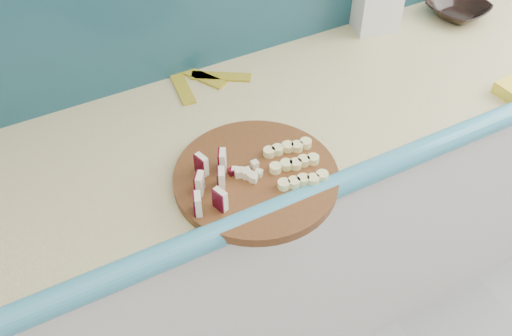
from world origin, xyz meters
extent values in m
cube|color=silver|center=(0.10, 1.50, 0.44)|extent=(2.20, 0.60, 0.88)
cube|color=#CDC178|center=(0.10, 1.50, 0.90)|extent=(2.20, 0.60, 0.03)
cube|color=teal|center=(0.10, 1.20, 0.90)|extent=(2.20, 0.06, 0.03)
cylinder|color=#4D2910|center=(-0.13, 1.30, 0.92)|extent=(0.46, 0.46, 0.02)
cube|color=beige|center=(-0.29, 1.26, 0.96)|extent=(0.02, 0.03, 0.05)
cube|color=#3F0412|center=(-0.30, 1.26, 0.96)|extent=(0.01, 0.03, 0.05)
cube|color=beige|center=(-0.26, 1.31, 0.96)|extent=(0.02, 0.03, 0.05)
cube|color=#3F0412|center=(-0.27, 1.31, 0.96)|extent=(0.01, 0.03, 0.05)
cube|color=beige|center=(-0.23, 1.36, 0.96)|extent=(0.02, 0.03, 0.05)
cube|color=#3F0412|center=(-0.24, 1.36, 0.96)|extent=(0.01, 0.03, 0.05)
cube|color=beige|center=(-0.24, 1.25, 0.96)|extent=(0.02, 0.03, 0.05)
cube|color=#3F0412|center=(-0.25, 1.25, 0.96)|extent=(0.01, 0.03, 0.05)
cube|color=beige|center=(-0.21, 1.30, 0.96)|extent=(0.02, 0.03, 0.05)
cube|color=#3F0412|center=(-0.22, 1.30, 0.96)|extent=(0.01, 0.03, 0.05)
cube|color=beige|center=(-0.19, 1.35, 0.96)|extent=(0.02, 0.03, 0.05)
cube|color=#3F0412|center=(-0.20, 1.35, 0.96)|extent=(0.01, 0.03, 0.05)
cube|color=#FAF1C8|center=(-0.14, 1.30, 0.94)|extent=(0.02, 0.02, 0.02)
cube|color=#FAF1C8|center=(-0.14, 1.31, 0.94)|extent=(0.02, 0.02, 0.02)
cube|color=#3F0412|center=(-0.15, 1.33, 0.94)|extent=(0.02, 0.02, 0.02)
cube|color=#FAF1C8|center=(-0.16, 1.31, 0.94)|extent=(0.02, 0.02, 0.02)
cube|color=#FAF1C8|center=(-0.17, 1.31, 0.94)|extent=(0.02, 0.02, 0.02)
cube|color=#FAF1C8|center=(-0.17, 1.29, 0.94)|extent=(0.02, 0.02, 0.02)
cube|color=#FAF1C8|center=(-0.15, 1.29, 0.94)|extent=(0.02, 0.02, 0.02)
cube|color=#FAF1C8|center=(-0.14, 1.29, 0.94)|extent=(0.02, 0.02, 0.02)
cylinder|color=#F5EB95|center=(-0.09, 1.23, 0.94)|extent=(0.03, 0.03, 0.02)
cylinder|color=#F5EB95|center=(-0.07, 1.23, 0.94)|extent=(0.03, 0.03, 0.02)
cylinder|color=#F5EB95|center=(-0.05, 1.22, 0.94)|extent=(0.03, 0.03, 0.02)
cylinder|color=#F5EB95|center=(-0.03, 1.22, 0.94)|extent=(0.03, 0.03, 0.02)
cylinder|color=#F5EB95|center=(0.00, 1.21, 0.94)|extent=(0.03, 0.03, 0.02)
cylinder|color=#F5EB95|center=(-0.08, 1.29, 0.94)|extent=(0.03, 0.03, 0.02)
cylinder|color=#F5EB95|center=(-0.06, 1.29, 0.94)|extent=(0.03, 0.03, 0.02)
cylinder|color=#F5EB95|center=(-0.04, 1.28, 0.94)|extent=(0.03, 0.03, 0.02)
cylinder|color=#F5EB95|center=(-0.01, 1.28, 0.94)|extent=(0.03, 0.03, 0.02)
cylinder|color=#F5EB95|center=(0.01, 1.27, 0.94)|extent=(0.03, 0.03, 0.02)
cylinder|color=#F5EB95|center=(-0.07, 1.35, 0.94)|extent=(0.03, 0.03, 0.02)
cylinder|color=#F5EB95|center=(-0.05, 1.34, 0.94)|extent=(0.03, 0.03, 0.02)
cylinder|color=#F5EB95|center=(-0.02, 1.34, 0.94)|extent=(0.03, 0.03, 0.02)
cylinder|color=#F5EB95|center=(0.00, 1.33, 0.94)|extent=(0.03, 0.03, 0.02)
cylinder|color=#F5EB95|center=(0.02, 1.33, 0.94)|extent=(0.03, 0.03, 0.02)
imported|color=black|center=(0.80, 1.65, 0.93)|extent=(0.22, 0.22, 0.05)
cube|color=gold|center=(-0.14, 1.72, 0.91)|extent=(0.06, 0.17, 0.01)
cube|color=gold|center=(-0.08, 1.74, 0.91)|extent=(0.11, 0.17, 0.01)
cube|color=gold|center=(-0.02, 1.71, 0.91)|extent=(0.16, 0.12, 0.01)
camera|label=1|loc=(-0.56, 0.49, 1.87)|focal=40.00mm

